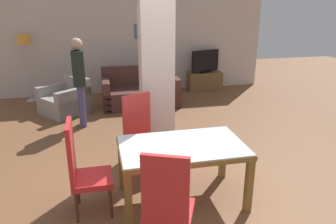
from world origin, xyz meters
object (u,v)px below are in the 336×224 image
object	(u,v)px
tv_screen	(205,62)
standing_person	(79,77)
dining_chair_head_left	(83,167)
coffee_table	(152,110)
sofa	(140,93)
dining_chair_far_left	(141,133)
tv_stand	(204,81)
dining_chair_near_left	(167,204)
armchair	(66,101)
bottle	(155,98)
dining_table	(182,157)
floor_lamp	(25,46)

from	to	relation	value
tv_screen	standing_person	bearing A→B (deg)	16.10
dining_chair_head_left	coffee_table	world-z (taller)	dining_chair_head_left
sofa	tv_screen	distance (m)	2.20
dining_chair_far_left	tv_stand	world-z (taller)	dining_chair_far_left
dining_chair_near_left	dining_chair_far_left	bearing A→B (deg)	113.03
dining_chair_head_left	dining_chair_far_left	bearing A→B (deg)	136.76
sofa	dining_chair_near_left	bearing A→B (deg)	85.14
dining_chair_near_left	armchair	bearing A→B (deg)	128.24
coffee_table	standing_person	size ratio (longest dim) A/B	0.41
dining_chair_far_left	coffee_table	xyz separation A→B (m)	(0.52, 2.06, -0.38)
bottle	tv_screen	world-z (taller)	tv_screen
dining_chair_far_left	sofa	size ratio (longest dim) A/B	0.66
dining_table	coffee_table	size ratio (longest dim) A/B	2.12
dining_chair_head_left	floor_lamp	world-z (taller)	floor_lamp
bottle	tv_stand	bearing A→B (deg)	50.02
coffee_table	floor_lamp	bearing A→B (deg)	143.71
dining_chair_head_left	tv_stand	xyz separation A→B (m)	(3.13, 4.94, -0.35)
tv_screen	floor_lamp	size ratio (longest dim) A/B	0.51
coffee_table	tv_stand	xyz separation A→B (m)	(1.83, 2.03, 0.03)
dining_chair_head_left	tv_screen	world-z (taller)	dining_chair_head_left
dining_table	tv_stand	distance (m)	5.33
tv_screen	dining_chair_near_left	bearing A→B (deg)	51.75
coffee_table	tv_stand	size ratio (longest dim) A/B	0.76
dining_chair_far_left	bottle	bearing A→B (deg)	-130.12
dining_chair_head_left	tv_stand	distance (m)	5.86
dining_chair_head_left	floor_lamp	distance (m)	5.12
dining_chair_head_left	standing_person	xyz separation A→B (m)	(-0.09, 2.89, 0.41)
dining_table	dining_chair_far_left	bearing A→B (deg)	114.17
dining_chair_near_left	floor_lamp	world-z (taller)	floor_lamp
dining_chair_far_left	coffee_table	distance (m)	2.16
coffee_table	bottle	bearing A→B (deg)	-59.74
tv_screen	standing_person	size ratio (longest dim) A/B	0.48
dining_chair_far_left	tv_screen	distance (m)	4.72
coffee_table	floor_lamp	xyz separation A→B (m)	(-2.68, 1.97, 1.14)
sofa	floor_lamp	bearing A→B (deg)	-19.14
floor_lamp	dining_chair_near_left	bearing A→B (deg)	-69.38
dining_chair_near_left	bottle	xyz separation A→B (m)	(0.56, 3.71, -0.09)
dining_table	armchair	distance (m)	4.10
dining_chair_far_left	floor_lamp	distance (m)	4.64
armchair	standing_person	bearing A→B (deg)	164.70
dining_chair_far_left	dining_chair_near_left	world-z (taller)	same
dining_chair_far_left	sofa	xyz separation A→B (m)	(0.42, 3.14, -0.29)
dining_chair_near_left	tv_screen	xyz separation A→B (m)	(2.34, 5.83, 0.19)
dining_chair_far_left	tv_screen	xyz separation A→B (m)	(2.34, 4.10, 0.19)
sofa	floor_lamp	xyz separation A→B (m)	(-2.58, 0.90, 1.05)
dining_table	tv_stand	bearing A→B (deg)	68.34
dining_table	dining_chair_far_left	distance (m)	0.93
tv_screen	bottle	bearing A→B (deg)	33.64
tv_stand	sofa	bearing A→B (deg)	-153.51
dining_table	sofa	distance (m)	3.99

